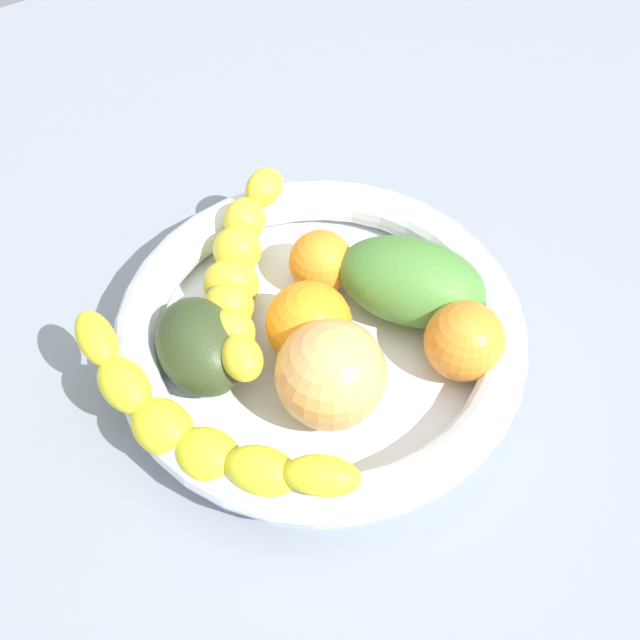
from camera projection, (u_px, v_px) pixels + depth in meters
kitchen_counter at (320, 366)px, 65.32cm from camera, size 120.00×120.00×3.00cm
fruit_bowl at (320, 336)px, 62.08cm from camera, size 31.03×31.03×4.94cm
banana_draped_left at (238, 276)px, 62.68cm from camera, size 17.98×13.74×5.96cm
banana_draped_right at (191, 428)px, 54.58cm from camera, size 22.58×12.27×5.27cm
orange_front at (309, 324)px, 59.97cm from camera, size 6.42×6.42×6.42cm
orange_mid_left at (464, 341)px, 59.34cm from camera, size 5.96×5.96×5.96cm
orange_mid_right at (321, 262)px, 64.48cm from camera, size 5.14×5.14×5.14cm
peach_blush at (331, 374)px, 56.46cm from camera, size 7.87×7.87×7.87cm
mango_green at (411, 282)px, 62.58cm from camera, size 13.56×12.78×6.18cm
avocado_dark at (201, 346)px, 59.15cm from camera, size 8.77×6.92×5.81cm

